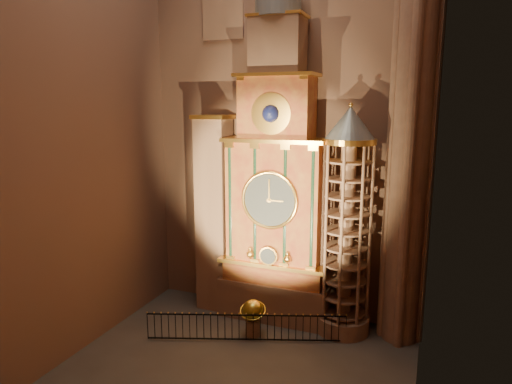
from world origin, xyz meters
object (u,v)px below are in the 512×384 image
at_px(astronomical_clock, 276,189).
at_px(stair_turret, 346,225).
at_px(iron_railing, 246,328).
at_px(celestial_globe, 253,315).
at_px(portrait_tower, 214,213).

distance_m(astronomical_clock, stair_turret, 3.78).
relative_size(stair_turret, iron_railing, 1.26).
xyz_separation_m(celestial_globe, iron_railing, (-0.09, -0.61, -0.38)).
xyz_separation_m(portrait_tower, celestial_globe, (3.07, -2.33, -4.08)).
bearing_deg(portrait_tower, astronomical_clock, -0.29).
bearing_deg(astronomical_clock, stair_turret, -4.30).
bearing_deg(iron_railing, stair_turret, 34.15).
relative_size(portrait_tower, celestial_globe, 5.71).
height_order(portrait_tower, iron_railing, portrait_tower).
xyz_separation_m(stair_turret, celestial_globe, (-3.83, -2.04, -4.20)).
xyz_separation_m(portrait_tower, stair_turret, (6.90, -0.28, 0.12)).
height_order(stair_turret, celestial_globe, stair_turret).
xyz_separation_m(portrait_tower, iron_railing, (2.99, -2.93, -4.46)).
distance_m(portrait_tower, celestial_globe, 5.61).
relative_size(astronomical_clock, portrait_tower, 1.64).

